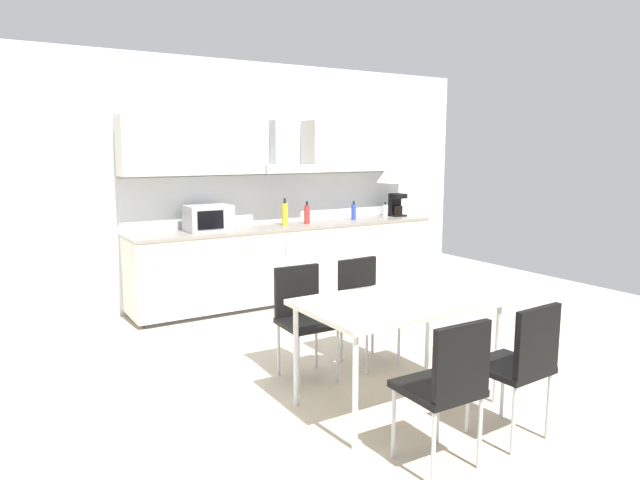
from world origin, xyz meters
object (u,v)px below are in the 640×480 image
Objects in this scene: coffee_maker at (396,205)px; bottle_blue at (354,212)px; bottle_yellow at (285,214)px; dining_table at (398,307)px; chair_far_right at (364,300)px; microwave at (208,218)px; chair_near_left at (448,379)px; chair_near_right at (522,358)px; bottle_red at (307,214)px; pendant_lamp at (401,166)px; bottle_white at (385,210)px; chair_far_left at (303,310)px.

coffee_maker reaches higher than bottle_blue.
bottle_yellow reaches higher than coffee_maker.
coffee_maker is 0.96× the size of bottle_yellow.
chair_far_right reaches higher than dining_table.
coffee_maker is at bearing 0.57° from microwave.
chair_near_left is at bearing -118.06° from bottle_blue.
bottle_blue is at bearing 56.94° from chair_far_right.
chair_near_right is (0.30, -0.80, -0.18)m from dining_table.
bottle_yellow reaches higher than bottle_blue.
bottle_red is at bearing -2.19° from microwave.
chair_near_left is (-0.30, -0.80, -0.18)m from dining_table.
microwave reaches higher than chair_near_left.
pendant_lamp reaches higher than microwave.
bottle_blue is (-0.72, -0.04, -0.05)m from coffee_maker.
bottle_white reaches higher than chair_near_right.
microwave is 3.79m from chair_near_right.
dining_table is at bearing 69.20° from chair_near_left.
pendant_lamp is at bearing -69.51° from chair_far_left.
chair_near_right is (-0.67, -3.67, -0.48)m from bottle_red.
coffee_maker is 1.43m from bottle_red.
chair_near_right is 2.72× the size of pendant_lamp.
dining_table is at bearing -69.51° from chair_far_left.
bottle_yellow reaches higher than chair_far_left.
chair_near_left is at bearing -179.99° from chair_near_right.
bottle_yellow is 1.31× the size of bottle_blue.
chair_far_left is (-2.51, -2.16, -0.45)m from bottle_white.
pendant_lamp is (-0.97, -2.88, 0.66)m from bottle_red.
pendant_lamp is (0.30, 0.80, 1.14)m from chair_near_left.
chair_far_right is at bearing 69.53° from dining_table.
bottle_yellow is 1.52m from bottle_white.
bottle_yellow is 3.01m from dining_table.
bottle_white is at bearing 56.18° from chair_near_left.
bottle_white is 0.15× the size of dining_table.
microwave is 0.55× the size of chair_far_left.
pendant_lamp reaches higher than chair_near_right.
chair_near_right is at bearing -116.93° from bottle_white.
bottle_white is at bearing 178.55° from coffee_maker.
pendant_lamp reaches higher than bottle_white.
bottle_white is at bearing 40.73° from chair_far_left.
bottle_yellow reaches higher than dining_table.
bottle_white reaches higher than chair_far_right.
bottle_red is 3.76m from chair_near_right.
microwave is 2.01× the size of bottle_blue.
bottle_yellow is 0.23× the size of dining_table.
chair_near_right is at bearing -110.26° from bottle_blue.
chair_far_right is 1.70m from chair_near_left.
bottle_blue reaches higher than chair_near_right.
coffee_maker is 3.05m from chair_far_right.
chair_near_left and chair_near_right have the same top height.
chair_far_right is 2.72× the size of pendant_lamp.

